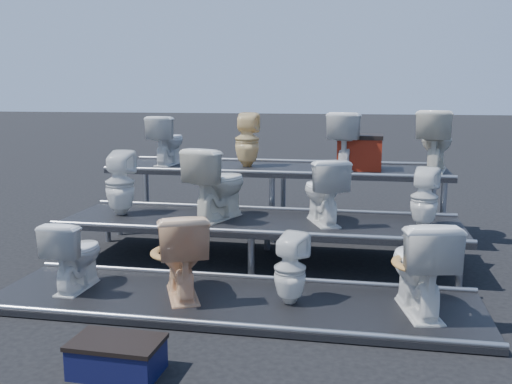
% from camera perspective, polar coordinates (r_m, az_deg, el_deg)
% --- Properties ---
extents(ground, '(80.00, 80.00, 0.00)m').
position_cam_1_polar(ground, '(6.21, 0.38, -6.97)').
color(ground, black).
rests_on(ground, ground).
extents(tier_front, '(4.20, 1.20, 0.06)m').
position_cam_1_polar(tier_front, '(5.00, -2.35, -10.95)').
color(tier_front, black).
rests_on(tier_front, ground).
extents(tier_mid, '(4.20, 1.20, 0.46)m').
position_cam_1_polar(tier_mid, '(6.15, 0.38, -4.92)').
color(tier_mid, black).
rests_on(tier_mid, ground).
extents(tier_back, '(4.20, 1.20, 0.86)m').
position_cam_1_polar(tier_back, '(7.35, 2.21, -0.83)').
color(tier_back, black).
rests_on(tier_back, ground).
extents(toilet_0, '(0.38, 0.64, 0.64)m').
position_cam_1_polar(toilet_0, '(5.38, -17.63, -5.92)').
color(toilet_0, white).
rests_on(toilet_0, tier_front).
extents(toilet_1, '(0.68, 0.84, 0.75)m').
position_cam_1_polar(toilet_1, '(4.98, -7.53, -6.15)').
color(toilet_1, '#EDB98A').
rests_on(toilet_1, tier_front).
extents(toilet_2, '(0.34, 0.35, 0.60)m').
position_cam_1_polar(toilet_2, '(4.80, 3.43, -7.67)').
color(toilet_2, white).
rests_on(toilet_2, tier_front).
extents(toilet_3, '(0.58, 0.84, 0.78)m').
position_cam_1_polar(toilet_3, '(4.77, 16.05, -7.06)').
color(toilet_3, white).
rests_on(toilet_3, tier_front).
extents(toilet_4, '(0.34, 0.34, 0.71)m').
position_cam_1_polar(toilet_4, '(6.49, -13.45, 0.88)').
color(toilet_4, white).
rests_on(toilet_4, tier_mid).
extents(toilet_5, '(0.67, 0.86, 0.78)m').
position_cam_1_polar(toilet_5, '(6.11, -3.85, 0.90)').
color(toilet_5, silver).
rests_on(toilet_5, tier_mid).
extents(toilet_6, '(0.60, 0.77, 0.69)m').
position_cam_1_polar(toilet_6, '(5.94, 6.73, 0.14)').
color(toilet_6, white).
rests_on(toilet_6, tier_mid).
extents(toilet_7, '(0.34, 0.34, 0.61)m').
position_cam_1_polar(toilet_7, '(5.97, 16.49, -0.55)').
color(toilet_7, white).
rests_on(toilet_7, tier_mid).
extents(toilet_8, '(0.40, 0.65, 0.64)m').
position_cam_1_polar(toilet_8, '(7.60, -8.86, 5.14)').
color(toilet_8, white).
rests_on(toilet_8, tier_back).
extents(toilet_9, '(0.32, 0.32, 0.69)m').
position_cam_1_polar(toilet_9, '(7.31, -0.89, 5.25)').
color(toilet_9, '#F4D692').
rests_on(toilet_9, tier_back).
extents(toilet_10, '(0.57, 0.78, 0.71)m').
position_cam_1_polar(toilet_10, '(7.17, 9.35, 5.10)').
color(toilet_10, white).
rests_on(toilet_10, tier_back).
extents(toilet_11, '(0.55, 0.79, 0.74)m').
position_cam_1_polar(toilet_11, '(7.21, 17.49, 4.93)').
color(toilet_11, silver).
rests_on(toilet_11, tier_back).
extents(red_crate, '(0.54, 0.44, 0.38)m').
position_cam_1_polar(red_crate, '(7.16, 10.33, 3.75)').
color(red_crate, maroon).
rests_on(red_crate, tier_back).
extents(step_stool, '(0.58, 0.36, 0.20)m').
position_cam_1_polar(step_stool, '(3.97, -13.72, -15.91)').
color(step_stool, '#0E1034').
rests_on(step_stool, ground).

